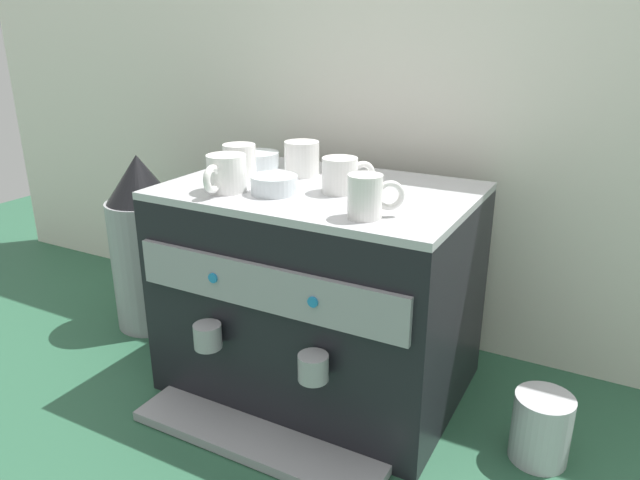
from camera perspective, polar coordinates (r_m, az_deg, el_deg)
name	(u,v)px	position (r m, az deg, el deg)	size (l,w,h in m)	color
ground_plane	(320,378)	(1.42, 0.00, -13.22)	(4.00, 4.00, 0.00)	#28563D
tiled_backsplash_wall	(382,139)	(1.51, 5.97, 9.63)	(2.80, 0.03, 1.02)	silver
espresso_machine	(319,290)	(1.31, -0.09, -4.85)	(0.63, 0.54, 0.46)	black
ceramic_cup_0	(303,158)	(1.33, -1.70, 7.91)	(0.08, 0.12, 0.08)	white
ceramic_cup_1	(342,175)	(1.18, 2.12, 6.28)	(0.09, 0.09, 0.07)	white
ceramic_cup_2	(367,196)	(1.02, 4.60, 4.22)	(0.09, 0.08, 0.08)	white
ceramic_cup_3	(239,161)	(1.31, -7.84, 7.54)	(0.10, 0.08, 0.08)	white
ceramic_cup_4	(226,174)	(1.20, -9.11, 6.34)	(0.08, 0.12, 0.07)	white
ceramic_bowl_0	(274,185)	(1.18, -4.45, 5.32)	(0.09, 0.09, 0.04)	silver
ceramic_bowl_1	(255,160)	(1.41, -6.26, 7.66)	(0.11, 0.11, 0.04)	silver
coffee_grinder	(145,245)	(1.64, -16.49, -0.43)	(0.18, 0.18, 0.47)	#939399
milk_pitcher	(541,428)	(1.24, 20.56, -16.62)	(0.11, 0.11, 0.14)	#B7B7BC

